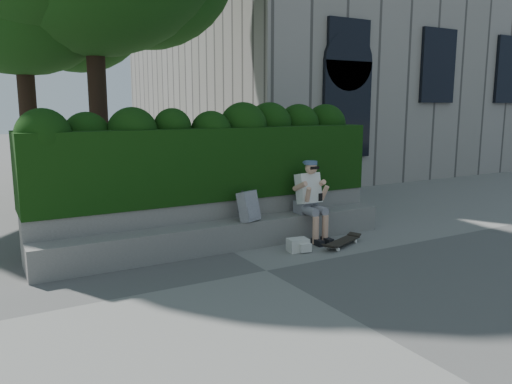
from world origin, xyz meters
TOP-DOWN VIEW (x-y plane):
  - ground at (0.00, 0.00)m, footprint 80.00×80.00m
  - bench_ledge at (0.00, 1.25)m, footprint 6.00×0.45m
  - planter_wall at (0.00, 1.73)m, footprint 6.00×0.50m
  - hedge at (0.00, 1.95)m, footprint 6.00×1.00m
  - person at (1.52, 1.07)m, footprint 0.40×0.76m
  - skateboard at (1.74, 0.45)m, footprint 0.89×0.54m
  - backpack_plaid at (0.35, 1.15)m, footprint 0.38×0.30m
  - backpack_ground at (0.93, 0.57)m, footprint 0.35×0.27m

SIDE VIEW (x-z plane):
  - ground at x=0.00m, z-range 0.00..0.00m
  - skateboard at x=1.74m, z-range 0.03..0.12m
  - backpack_ground at x=0.93m, z-range 0.00..0.21m
  - bench_ledge at x=0.00m, z-range 0.00..0.45m
  - planter_wall at x=0.00m, z-range 0.00..0.75m
  - backpack_plaid at x=0.35m, z-range 0.45..0.94m
  - person at x=1.52m, z-range 0.06..1.44m
  - hedge at x=0.00m, z-range 0.75..1.95m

